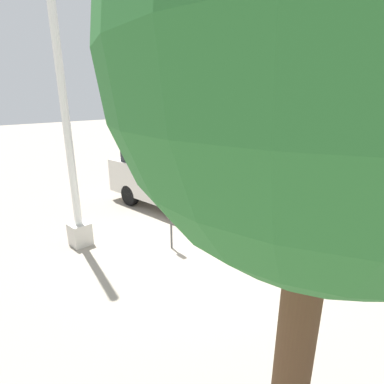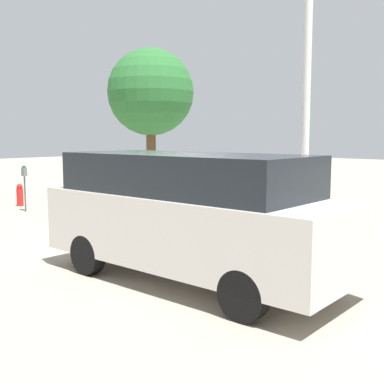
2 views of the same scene
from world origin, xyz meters
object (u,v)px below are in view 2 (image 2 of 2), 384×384
(parked_van, at_px, (189,213))
(fire_hydrant, at_px, (20,195))
(parking_meter_near, at_px, (198,196))
(parking_meter_far, at_px, (24,177))
(street_tree, at_px, (151,93))
(lamp_post, at_px, (305,141))

(parked_van, xyz_separation_m, fire_hydrant, (-9.87, 2.33, -0.75))
(parking_meter_near, distance_m, parking_meter_far, 7.03)
(parking_meter_near, relative_size, parked_van, 0.28)
(parked_van, height_order, street_tree, street_tree)
(street_tree, relative_size, fire_hydrant, 6.61)
(lamp_post, bearing_deg, parking_meter_near, -141.19)
(parked_van, bearing_deg, parking_meter_near, 127.11)
(parking_meter_near, height_order, street_tree, street_tree)
(lamp_post, distance_m, street_tree, 6.06)
(parking_meter_far, relative_size, lamp_post, 0.22)
(parking_meter_far, distance_m, fire_hydrant, 1.51)
(parking_meter_far, relative_size, street_tree, 0.29)
(parked_van, bearing_deg, street_tree, 140.37)
(parking_meter_far, bearing_deg, street_tree, 45.58)
(parked_van, xyz_separation_m, street_tree, (-5.67, 4.43, 2.49))
(parking_meter_far, distance_m, parked_van, 8.82)
(parked_van, bearing_deg, parking_meter_far, 166.33)
(parking_meter_far, height_order, parked_van, parked_van)
(parking_meter_far, relative_size, fire_hydrant, 1.94)
(parking_meter_near, bearing_deg, street_tree, 153.39)
(fire_hydrant, bearing_deg, parking_meter_near, -2.33)
(parking_meter_near, xyz_separation_m, parking_meter_far, (-7.02, -0.15, 0.01))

